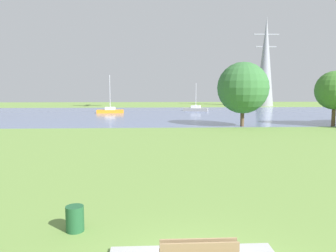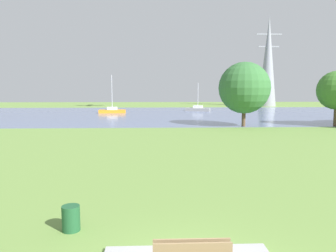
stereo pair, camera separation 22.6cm
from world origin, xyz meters
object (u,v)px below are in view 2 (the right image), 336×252
object	(u,v)px
sailboat_orange	(112,111)
litter_bin	(71,218)
sailboat_gray	(198,109)
electricity_pylon	(268,62)
tree_mid_shore	(244,88)

from	to	relation	value
sailboat_orange	litter_bin	bearing A→B (deg)	-84.24
sailboat_gray	electricity_pylon	bearing A→B (deg)	41.55
sailboat_orange	electricity_pylon	distance (m)	43.68
electricity_pylon	sailboat_gray	bearing A→B (deg)	-138.45
tree_mid_shore	sailboat_gray	bearing A→B (deg)	94.10
litter_bin	electricity_pylon	xyz separation A→B (m)	(31.04, 72.10, 10.74)
sailboat_orange	tree_mid_shore	bearing A→B (deg)	-50.37
sailboat_orange	tree_mid_shore	distance (m)	28.70
electricity_pylon	sailboat_orange	bearing A→B (deg)	-148.38
tree_mid_shore	electricity_pylon	xyz separation A→B (m)	(17.95, 44.09, 6.62)
electricity_pylon	tree_mid_shore	bearing A→B (deg)	-112.15
sailboat_gray	electricity_pylon	world-z (taller)	electricity_pylon
sailboat_gray	electricity_pylon	size ratio (longest dim) A/B	0.25
tree_mid_shore	litter_bin	bearing A→B (deg)	-115.04
sailboat_gray	electricity_pylon	distance (m)	28.59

